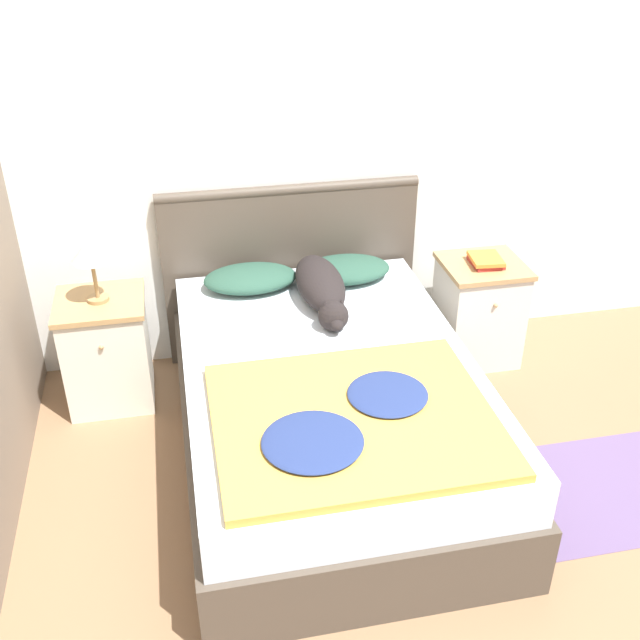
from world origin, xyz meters
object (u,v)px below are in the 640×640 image
bed (328,411)px  nightstand_left (107,350)px  nightstand_right (478,311)px  pillow_right (345,269)px  dog (322,287)px  book_stack (486,261)px  pillow_left (250,278)px  table_lamp (90,253)px

bed → nightstand_left: 1.27m
nightstand_right → nightstand_left: bearing=180.0°
pillow_right → dog: dog is taller
nightstand_left → book_stack: (2.09, -0.01, 0.33)m
nightstand_right → dog: (-0.96, -0.16, 0.34)m
pillow_left → pillow_right: 0.52m
nightstand_right → pillow_left: (-1.31, 0.06, 0.32)m
bed → pillow_right: pillow_right is taller
nightstand_left → pillow_right: size_ratio=1.22×
dog → pillow_right: bearing=51.8°
nightstand_right → pillow_right: (-0.79, 0.06, 0.32)m
bed → dog: bearing=81.6°
pillow_right → pillow_left: bearing=180.0°
pillow_left → table_lamp: table_lamp is taller
pillow_right → dog: bearing=-128.2°
nightstand_right → table_lamp: bearing=-179.9°
nightstand_right → table_lamp: (-2.09, -0.00, 0.57)m
bed → table_lamp: size_ratio=5.86×
bed → table_lamp: table_lamp is taller
book_stack → dog: bearing=-171.2°
bed → nightstand_left: (-1.05, 0.72, 0.03)m
nightstand_left → nightstand_right: same height
nightstand_left → pillow_left: size_ratio=1.22×
pillow_left → pillow_right: same height
bed → table_lamp: 1.40m
bed → book_stack: 1.31m
book_stack → bed: bearing=-146.1°
pillow_left → book_stack: size_ratio=2.37×
book_stack → pillow_left: bearing=176.7°
pillow_left → pillow_right: bearing=0.0°
pillow_left → dog: 0.41m
book_stack → table_lamp: (-2.09, 0.01, 0.24)m
nightstand_left → pillow_left: pillow_left is taller
bed → book_stack: (1.05, 0.71, 0.36)m
dog → book_stack: dog is taller
nightstand_right → pillow_left: 1.34m
bed → nightstand_left: nightstand_left is taller
bed → table_lamp: bearing=145.6°
nightstand_right → book_stack: 0.33m
nightstand_right → table_lamp: size_ratio=1.80×
book_stack → table_lamp: size_ratio=0.62×
nightstand_left → dog: bearing=-8.3°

